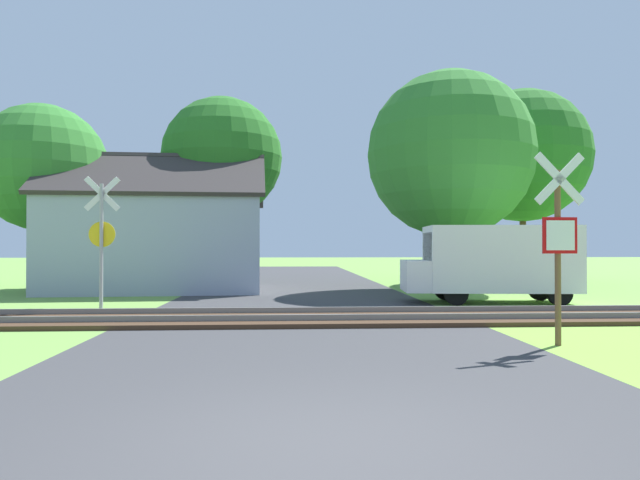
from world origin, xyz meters
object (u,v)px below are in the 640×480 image
house (160,240)px  tree_right (450,154)px  crossing_sign_far (102,234)px  tree_center (222,158)px  tree_far (523,156)px  mail_truck (494,260)px  tree_left (42,168)px  stop_sign_near (559,238)px

house → tree_right: size_ratio=0.99×
crossing_sign_far → tree_center: 9.94m
house → tree_far: (15.82, 4.31, 4.01)m
crossing_sign_far → mail_truck: bearing=5.5°
tree_center → tree_left: 6.75m
tree_far → house: bearing=-164.8°
crossing_sign_far → tree_left: 8.99m
stop_sign_near → house: (-9.29, 12.57, 0.09)m
crossing_sign_far → house: house is taller
stop_sign_near → tree_far: tree_far is taller
house → tree_center: 4.44m
stop_sign_near → tree_right: size_ratio=0.39×
stop_sign_near → tree_center: tree_center is taller
tree_left → tree_center: bearing=15.9°
crossing_sign_far → tree_right: 12.95m
crossing_sign_far → mail_truck: size_ratio=0.67×
crossing_sign_far → mail_truck: crossing_sign_far is taller
tree_center → mail_truck: tree_center is taller
crossing_sign_far → tree_center: bearing=73.8°
crossing_sign_far → house: size_ratio=0.42×
tree_center → tree_far: bearing=10.1°
stop_sign_near → tree_right: 12.40m
crossing_sign_far → stop_sign_near: bearing=-34.4°
stop_sign_near → crossing_sign_far: bearing=-33.8°
tree_right → tree_left: size_ratio=1.18×
tree_center → mail_truck: 12.07m
stop_sign_near → crossing_sign_far: crossing_sign_far is taller
tree_right → tree_left: tree_right is taller
house → tree_center: bearing=38.2°
stop_sign_near → tree_center: size_ratio=0.41×
house → tree_left: bearing=176.4°
stop_sign_near → mail_truck: (1.53, 7.12, -0.55)m
crossing_sign_far → tree_center: size_ratio=0.44×
house → tree_far: bearing=12.1°
crossing_sign_far → tree_right: (10.72, 6.55, 3.14)m
stop_sign_near → tree_right: bearing=-101.5°
tree_far → tree_left: size_ratio=1.29×
tree_center → mail_truck: bearing=-40.1°
stop_sign_near → tree_left: 18.77m
crossing_sign_far → tree_left: tree_left is taller
tree_right → crossing_sign_far: bearing=-148.6°
stop_sign_near → house: 15.64m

